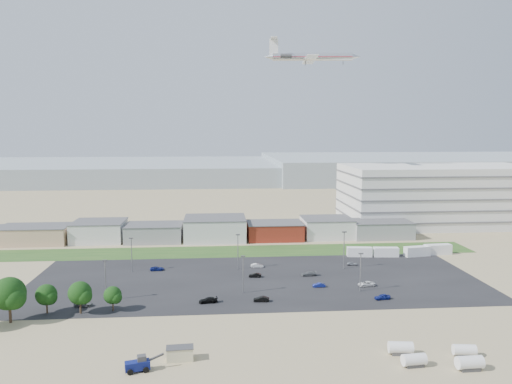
{
  "coord_description": "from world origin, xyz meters",
  "views": [
    {
      "loc": [
        -5.44,
        -110.02,
        39.99
      ],
      "look_at": [
        5.2,
        22.0,
        23.56
      ],
      "focal_mm": 35.0,
      "sensor_mm": 36.0,
      "label": 1
    }
  ],
  "objects": [
    {
      "name": "parked_car_0",
      "position": [
        32.99,
        12.02,
        0.62
      ],
      "size": [
        4.63,
        2.52,
        1.23
      ],
      "primitive_type": "imported",
      "rotation": [
        0.0,
        0.0,
        -1.46
      ],
      "color": "silver",
      "rests_on": "ground"
    },
    {
      "name": "parked_car_13",
      "position": [
        4.87,
        2.49,
        0.61
      ],
      "size": [
        3.8,
        1.58,
        1.22
      ],
      "primitive_type": "imported",
      "rotation": [
        0.0,
        0.0,
        -1.65
      ],
      "color": "black",
      "rests_on": "ground"
    },
    {
      "name": "parked_car_8",
      "position": [
        34.78,
        31.95,
        0.55
      ],
      "size": [
        3.35,
        1.58,
        1.11
      ],
      "primitive_type": "imported",
      "rotation": [
        0.0,
        0.0,
        1.49
      ],
      "color": "#A5A5AA",
      "rests_on": "ground"
    },
    {
      "name": "tree_mid",
      "position": [
        -42.79,
        -1.17,
        3.7
      ],
      "size": [
        4.93,
        4.93,
        7.4
      ],
      "primitive_type": null,
      "color": "black",
      "rests_on": "ground"
    },
    {
      "name": "parked_car_10",
      "position": [
        -35.95,
        2.54,
        0.62
      ],
      "size": [
        4.3,
        1.81,
        1.24
      ],
      "primitive_type": "imported",
      "rotation": [
        0.0,
        0.0,
        1.55
      ],
      "color": "#595B5E",
      "rests_on": "ground"
    },
    {
      "name": "parked_car_1",
      "position": [
        20.62,
        12.18,
        0.55
      ],
      "size": [
        3.32,
        1.16,
        1.09
      ],
      "primitive_type": "imported",
      "rotation": [
        0.0,
        0.0,
        -1.57
      ],
      "color": "navy",
      "rests_on": "ground"
    },
    {
      "name": "parked_car_9",
      "position": [
        -22.62,
        31.02,
        0.55
      ],
      "size": [
        4.06,
        2.08,
        1.1
      ],
      "primitive_type": "imported",
      "rotation": [
        0.0,
        0.0,
        1.64
      ],
      "color": "navy",
      "rests_on": "ground"
    },
    {
      "name": "storage_tank_se",
      "position": [
        36.68,
        -33.76,
        1.32
      ],
      "size": [
        4.47,
        2.34,
        2.64
      ],
      "primitive_type": null,
      "rotation": [
        0.0,
        0.0,
        0.03
      ],
      "color": "silver",
      "rests_on": "ground"
    },
    {
      "name": "parking_garage",
      "position": [
        90.0,
        95.0,
        12.5
      ],
      "size": [
        80.0,
        40.0,
        25.0
      ],
      "primitive_type": "cube",
      "color": "silver",
      "rests_on": "ground"
    },
    {
      "name": "ground",
      "position": [
        0.0,
        0.0,
        0.0
      ],
      "size": [
        700.0,
        700.0,
        0.0
      ],
      "primitive_type": "plane",
      "color": "#907F5B",
      "rests_on": "ground"
    },
    {
      "name": "tree_left",
      "position": [
        -48.63,
        -6.06,
        5.51
      ],
      "size": [
        7.35,
        7.35,
        11.02
      ],
      "primitive_type": null,
      "color": "black",
      "rests_on": "ground"
    },
    {
      "name": "box_trailer_a",
      "position": [
        39.95,
        42.22,
        1.47
      ],
      "size": [
        8.09,
        3.48,
        2.94
      ],
      "primitive_type": null,
      "rotation": [
        0.0,
        0.0,
        -0.14
      ],
      "color": "silver",
      "rests_on": "ground"
    },
    {
      "name": "storage_tank_sw",
      "position": [
        27.88,
        -31.78,
        1.21
      ],
      "size": [
        4.19,
        2.37,
        2.42
      ],
      "primitive_type": null,
      "rotation": [
        0.0,
        0.0,
        0.09
      ],
      "color": "silver",
      "rests_on": "ground"
    },
    {
      "name": "telehandler",
      "position": [
        -18.81,
        -29.87,
        1.36
      ],
      "size": [
        6.85,
        3.69,
        2.71
      ],
      "primitive_type": null,
      "rotation": [
        0.0,
        0.0,
        0.25
      ],
      "color": "#0A1356",
      "rests_on": "ground"
    },
    {
      "name": "grass_strip",
      "position": [
        0.0,
        52.0,
        0.01
      ],
      "size": [
        160.0,
        16.0,
        0.02
      ],
      "primitive_type": "cube",
      "color": "#21491B",
      "rests_on": "ground"
    },
    {
      "name": "lightpole_front_l",
      "position": [
        -31.66,
        6.4,
        4.89
      ],
      "size": [
        1.15,
        0.48,
        9.78
      ],
      "primitive_type": null,
      "color": "slate",
      "rests_on": "ground"
    },
    {
      "name": "storage_tank_nw",
      "position": [
        27.29,
        -27.11,
        1.29
      ],
      "size": [
        4.55,
        2.71,
        2.58
      ],
      "primitive_type": null,
      "rotation": [
        0.0,
        0.0,
        -0.14
      ],
      "color": "silver",
      "rests_on": "ground"
    },
    {
      "name": "storage_tank_ne",
      "position": [
        38.33,
        -28.78,
        1.18
      ],
      "size": [
        4.17,
        2.5,
        2.36
      ],
      "primitive_type": null,
      "rotation": [
        0.0,
        0.0,
        -0.14
      ],
      "color": "silver",
      "rests_on": "ground"
    },
    {
      "name": "lightpole_back_r",
      "position": [
        31.33,
        28.74,
        5.48
      ],
      "size": [
        1.29,
        0.54,
        10.95
      ],
      "primitive_type": null,
      "color": "slate",
      "rests_on": "ground"
    },
    {
      "name": "tree_right",
      "position": [
        -35.41,
        -1.83,
        4.07
      ],
      "size": [
        5.43,
        5.43,
        8.15
      ],
      "primitive_type": null,
      "color": "black",
      "rests_on": "ground"
    },
    {
      "name": "airliner",
      "position": [
        34.5,
        97.45,
        70.0
      ],
      "size": [
        42.25,
        30.83,
        11.78
      ],
      "primitive_type": null,
      "rotation": [
        0.0,
        0.0,
        -0.09
      ],
      "color": "silver"
    },
    {
      "name": "parked_car_3",
      "position": [
        -7.56,
        2.73,
        0.63
      ],
      "size": [
        4.52,
        2.25,
        1.26
      ],
      "primitive_type": "imported",
      "rotation": [
        0.0,
        0.0,
        -1.46
      ],
      "color": "black",
      "rests_on": "ground"
    },
    {
      "name": "parked_car_7",
      "position": [
        4.95,
        22.13,
        0.57
      ],
      "size": [
        3.56,
        1.48,
        1.14
      ],
      "primitive_type": "imported",
      "rotation": [
        0.0,
        0.0,
        -1.65
      ],
      "color": "black",
      "rests_on": "ground"
    },
    {
      "name": "box_trailer_b",
      "position": [
        48.3,
        41.31,
        1.47
      ],
      "size": [
        8.01,
        3.11,
        2.94
      ],
      "primitive_type": null,
      "rotation": [
        0.0,
        0.0,
        -0.09
      ],
      "color": "silver",
      "rests_on": "ground"
    },
    {
      "name": "hills_backdrop",
      "position": [
        40.0,
        315.0,
        4.5
      ],
      "size": [
        700.0,
        200.0,
        9.0
      ],
      "primitive_type": null,
      "color": "gray",
      "rests_on": "ground"
    },
    {
      "name": "parking_lot",
      "position": [
        5.0,
        20.0,
        0.01
      ],
      "size": [
        120.0,
        50.0,
        0.01
      ],
      "primitive_type": "cube",
      "color": "black",
      "rests_on": "ground"
    },
    {
      "name": "parked_car_2",
      "position": [
        33.76,
        1.75,
        0.64
      ],
      "size": [
        3.95,
        2.0,
        1.29
      ],
      "primitive_type": "imported",
      "rotation": [
        0.0,
        0.0,
        -1.44
      ],
      "color": "navy",
      "rests_on": "ground"
    },
    {
      "name": "parked_car_11",
      "position": [
        6.32,
        31.84,
        0.6
      ],
      "size": [
        3.69,
        1.38,
        1.2
      ],
      "primitive_type": "imported",
      "rotation": [
        0.0,
        0.0,
        1.6
      ],
      "color": "silver",
      "rests_on": "ground"
    },
    {
      "name": "box_trailer_c",
      "position": [
        58.46,
        41.16,
        1.54
      ],
      "size": [
        8.54,
        3.86,
        3.09
      ],
      "primitive_type": null,
      "rotation": [
        0.0,
        0.0,
        0.16
      ],
      "color": "silver",
      "rests_on": "ground"
    },
    {
      "name": "lightpole_back_m",
      "position": [
        0.65,
        30.75,
        5.12
      ],
      "size": [
        1.2,
        0.5,
        10.23
      ],
      "primitive_type": null,
      "color": "slate",
      "rests_on": "ground"
    },
    {
      "name": "building_row",
      "position": [
        -17.0,
        71.0,
        4.0
      ],
      "size": [
        170.0,
        20.0,
        8.0
      ],
      "primitive_type": null,
      "color": "silver",
      "rests_on": "ground"
    },
    {
      "name": "box_trailer_d",
      "position": [
        66.02,
        42.68,
        1.63
      ],
      "size": [
        8.92,
        3.51,
        3.26
      ],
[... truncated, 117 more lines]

